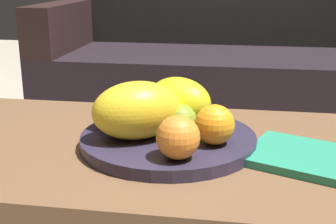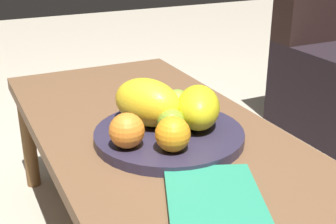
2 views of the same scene
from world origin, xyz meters
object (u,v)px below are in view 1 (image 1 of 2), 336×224
object	(u,v)px
couch	(224,70)
banana_bunch	(164,110)
magazine	(314,159)
melon_large_front	(179,101)
coffee_table	(141,162)
orange_front	(215,125)
orange_left	(178,137)
orange_right	(109,112)
fruit_bowl	(168,140)
melon_smaller_beside	(136,110)
apple_front	(139,108)
apple_left	(181,121)

from	to	relation	value
couch	banana_bunch	world-z (taller)	couch
magazine	melon_large_front	bearing A→B (deg)	179.03
coffee_table	couch	distance (m)	1.32
couch	orange_front	bearing A→B (deg)	-88.44
orange_left	orange_right	size ratio (longest dim) A/B	1.10
fruit_bowl	melon_large_front	size ratio (longest dim) A/B	2.38
orange_left	melon_smaller_beside	bearing A→B (deg)	136.80
apple_front	fruit_bowl	bearing A→B (deg)	-40.27
couch	magazine	size ratio (longest dim) A/B	6.80
coffee_table	orange_right	bearing A→B (deg)	163.56
fruit_bowl	coffee_table	bearing A→B (deg)	177.19
coffee_table	orange_right	xyz separation A→B (m)	(-0.07, 0.02, 0.11)
coffee_table	apple_front	bearing A→B (deg)	104.54
banana_bunch	magazine	size ratio (longest dim) A/B	0.64
orange_left	apple_front	distance (m)	0.22
apple_front	apple_left	size ratio (longest dim) A/B	1.07
orange_left	banana_bunch	size ratio (longest dim) A/B	0.51
orange_front	magazine	bearing A→B (deg)	-2.00
coffee_table	apple_front	size ratio (longest dim) A/B	17.26
orange_right	orange_left	bearing A→B (deg)	-40.44
orange_left	apple_left	distance (m)	0.12
fruit_bowl	magazine	xyz separation A→B (m)	(0.29, -0.04, -0.00)
orange_left	apple_left	xyz separation A→B (m)	(-0.01, 0.12, -0.01)
fruit_bowl	orange_right	size ratio (longest dim) A/B	5.00
orange_front	orange_right	world-z (taller)	orange_front
orange_right	apple_left	xyz separation A→B (m)	(0.16, -0.03, -0.00)
coffee_table	orange_left	world-z (taller)	orange_left
orange_front	apple_front	bearing A→B (deg)	150.19
coffee_table	fruit_bowl	bearing A→B (deg)	-2.81
melon_large_front	banana_bunch	size ratio (longest dim) A/B	0.97
melon_smaller_beside	apple_left	world-z (taller)	melon_smaller_beside
coffee_table	orange_front	size ratio (longest dim) A/B	15.71
apple_front	magazine	distance (m)	0.39
couch	melon_smaller_beside	bearing A→B (deg)	-95.17
orange_left	orange_right	world-z (taller)	orange_left
fruit_bowl	melon_smaller_beside	bearing A→B (deg)	-154.62
couch	fruit_bowl	xyz separation A→B (m)	(-0.06, -1.32, 0.12)
orange_left	magazine	size ratio (longest dim) A/B	0.33
couch	melon_large_front	world-z (taller)	couch
orange_front	magazine	distance (m)	0.20
fruit_bowl	apple_front	xyz separation A→B (m)	(-0.07, 0.06, 0.05)
couch	apple_front	world-z (taller)	couch
orange_front	apple_left	world-z (taller)	orange_front
melon_smaller_beside	magazine	size ratio (longest dim) A/B	0.73
orange_front	orange_right	distance (m)	0.24
orange_front	banana_bunch	world-z (taller)	orange_front
apple_front	orange_right	bearing A→B (deg)	-146.11
orange_left	orange_right	distance (m)	0.22
apple_front	magazine	size ratio (longest dim) A/B	0.29
orange_front	fruit_bowl	bearing A→B (deg)	159.95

